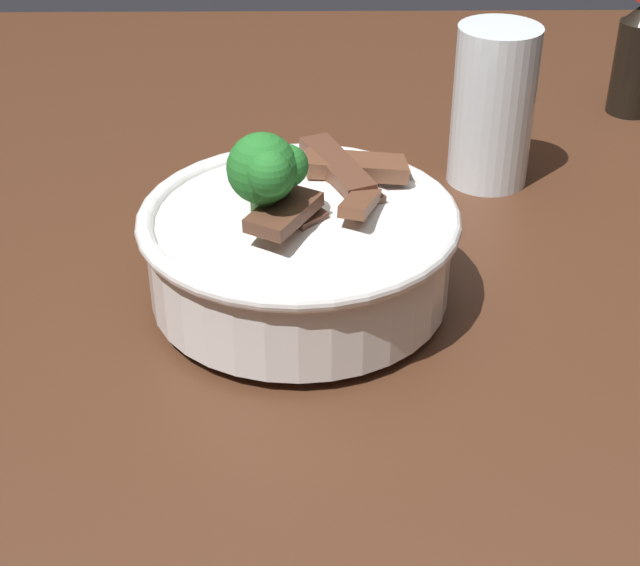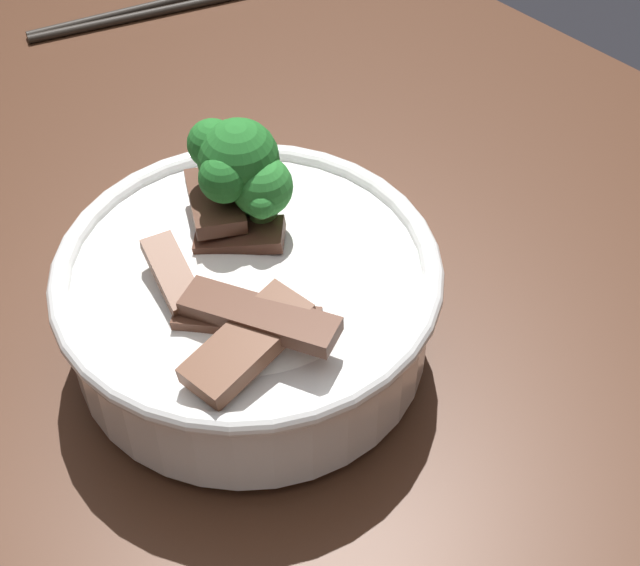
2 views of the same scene
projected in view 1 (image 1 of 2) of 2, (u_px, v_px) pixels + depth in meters
The scene contains 3 objects.
dining_table at pixel (315, 469), 0.68m from camera, with size 1.39×0.82×0.83m.
rice_bowl at pixel (302, 242), 0.64m from camera, with size 0.21×0.21×0.14m.
drinking_glass at pixel (495, 113), 0.79m from camera, with size 0.07×0.07×0.13m.
Camera 1 is at (0.50, -0.00, 1.20)m, focal length 55.16 mm.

